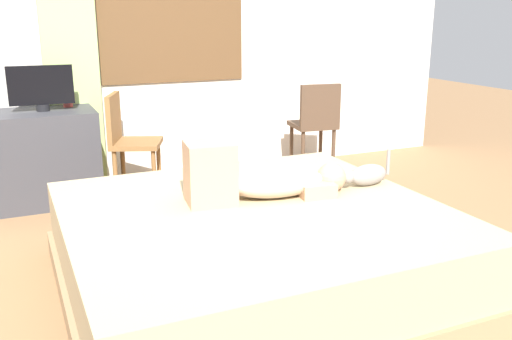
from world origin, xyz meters
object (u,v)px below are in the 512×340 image
at_px(bed, 254,249).
at_px(cup, 68,101).
at_px(person_lying, 260,179).
at_px(chair_spare, 316,121).
at_px(desk, 38,158).
at_px(cat, 366,175).
at_px(chair_by_desk, 127,138).
at_px(tv_monitor, 41,87).

height_order(bed, cup, cup).
xyz_separation_m(person_lying, chair_spare, (1.34, 1.71, -0.07)).
bearing_deg(desk, cup, 24.31).
xyz_separation_m(desk, cup, (0.27, 0.12, 0.42)).
xyz_separation_m(person_lying, cat, (0.68, -0.05, -0.05)).
height_order(bed, chair_by_desk, chair_by_desk).
relative_size(cat, chair_spare, 0.42).
bearing_deg(chair_by_desk, tv_monitor, 164.01).
bearing_deg(bed, chair_by_desk, 99.09).
xyz_separation_m(bed, chair_spare, (1.44, 1.85, 0.28)).
distance_m(cat, cup, 2.53).
height_order(bed, cat, cat).
distance_m(bed, person_lying, 0.39).
bearing_deg(cat, tv_monitor, 131.08).
bearing_deg(chair_by_desk, chair_spare, 0.11).
height_order(person_lying, cat, person_lying).
bearing_deg(bed, tv_monitor, 113.91).
distance_m(cat, tv_monitor, 2.58).
bearing_deg(person_lying, tv_monitor, 117.95).
xyz_separation_m(chair_by_desk, chair_spare, (1.74, 0.00, 0.00)).
height_order(person_lying, cup, cup).
distance_m(desk, cup, 0.51).
xyz_separation_m(person_lying, tv_monitor, (-1.00, 1.88, 0.34)).
distance_m(person_lying, tv_monitor, 2.15).
height_order(desk, chair_spare, chair_spare).
xyz_separation_m(bed, desk, (-0.97, 2.02, 0.14)).
bearing_deg(tv_monitor, bed, -66.09).
bearing_deg(chair_spare, desk, 176.00).
height_order(person_lying, desk, person_lying).
xyz_separation_m(tv_monitor, cup, (0.20, 0.12, -0.14)).
bearing_deg(desk, chair_by_desk, -14.34).
xyz_separation_m(tv_monitor, chair_spare, (2.34, -0.17, -0.41)).
xyz_separation_m(cup, chair_by_desk, (0.40, -0.29, -0.28)).
xyz_separation_m(cat, chair_by_desk, (-1.08, 1.75, -0.03)).
relative_size(bed, cat, 5.62).
xyz_separation_m(person_lying, cup, (-0.80, 2.00, 0.21)).
distance_m(cat, chair_by_desk, 2.05).
distance_m(person_lying, desk, 2.17).
xyz_separation_m(tv_monitor, chair_by_desk, (0.60, -0.17, -0.41)).
bearing_deg(chair_spare, cat, -110.71).
bearing_deg(cup, bed, -71.99).
xyz_separation_m(cat, chair_spare, (0.66, 1.75, -0.03)).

